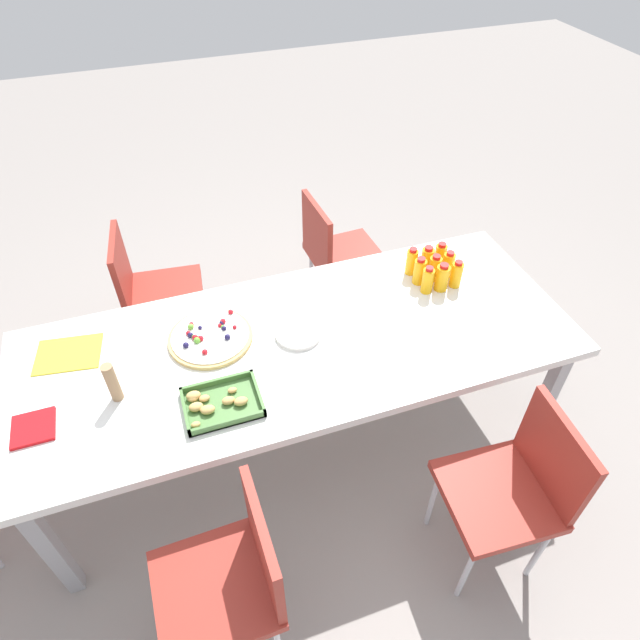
% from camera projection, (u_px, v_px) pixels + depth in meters
% --- Properties ---
extents(ground_plane, '(12.00, 12.00, 0.00)m').
position_uv_depth(ground_plane, '(302.00, 439.00, 2.80)').
color(ground_plane, gray).
extents(party_table, '(2.37, 0.92, 0.73)m').
position_uv_depth(party_table, '(298.00, 350.00, 2.34)').
color(party_table, silver).
rests_on(party_table, ground_plane).
extents(chair_near_left, '(0.42, 0.42, 0.83)m').
position_uv_depth(chair_near_left, '(336.00, 251.00, 3.15)').
color(chair_near_left, maroon).
rests_on(chair_near_left, ground_plane).
extents(chair_near_right, '(0.44, 0.44, 0.83)m').
position_uv_depth(chair_near_right, '(150.00, 288.00, 2.91)').
color(chair_near_right, maroon).
rests_on(chair_near_right, ground_plane).
extents(chair_far_right, '(0.41, 0.41, 0.83)m').
position_uv_depth(chair_far_right, '(233.00, 576.00, 1.82)').
color(chair_far_right, maroon).
rests_on(chair_far_right, ground_plane).
extents(chair_far_left, '(0.43, 0.43, 0.83)m').
position_uv_depth(chair_far_left, '(516.00, 484.00, 2.07)').
color(chair_far_left, maroon).
rests_on(chair_far_left, ground_plane).
extents(juice_bottle_0, '(0.06, 0.06, 0.14)m').
position_uv_depth(juice_bottle_0, '(440.00, 256.00, 2.63)').
color(juice_bottle_0, '#FAAC14').
rests_on(juice_bottle_0, party_table).
extents(juice_bottle_1, '(0.06, 0.06, 0.14)m').
position_uv_depth(juice_bottle_1, '(427.00, 259.00, 2.61)').
color(juice_bottle_1, '#FAAB14').
rests_on(juice_bottle_1, party_table).
extents(juice_bottle_2, '(0.05, 0.05, 0.14)m').
position_uv_depth(juice_bottle_2, '(412.00, 262.00, 2.59)').
color(juice_bottle_2, '#FAAB14').
rests_on(juice_bottle_2, party_table).
extents(juice_bottle_3, '(0.05, 0.05, 0.13)m').
position_uv_depth(juice_bottle_3, '(448.00, 264.00, 2.59)').
color(juice_bottle_3, '#F9AD14').
rests_on(juice_bottle_3, party_table).
extents(juice_bottle_4, '(0.06, 0.06, 0.14)m').
position_uv_depth(juice_bottle_4, '(435.00, 268.00, 2.57)').
color(juice_bottle_4, '#F9AE14').
rests_on(juice_bottle_4, party_table).
extents(juice_bottle_5, '(0.06, 0.06, 0.14)m').
position_uv_depth(juice_bottle_5, '(420.00, 271.00, 2.54)').
color(juice_bottle_5, '#FAAC14').
rests_on(juice_bottle_5, party_table).
extents(juice_bottle_6, '(0.05, 0.05, 0.14)m').
position_uv_depth(juice_bottle_6, '(456.00, 274.00, 2.53)').
color(juice_bottle_6, '#F8AC14').
rests_on(juice_bottle_6, party_table).
extents(juice_bottle_7, '(0.06, 0.06, 0.14)m').
position_uv_depth(juice_bottle_7, '(442.00, 278.00, 2.51)').
color(juice_bottle_7, '#F9AD14').
rests_on(juice_bottle_7, party_table).
extents(juice_bottle_8, '(0.05, 0.05, 0.14)m').
position_uv_depth(juice_bottle_8, '(428.00, 280.00, 2.49)').
color(juice_bottle_8, '#FAAD14').
rests_on(juice_bottle_8, party_table).
extents(fruit_pizza, '(0.36, 0.36, 0.05)m').
position_uv_depth(fruit_pizza, '(210.00, 337.00, 2.30)').
color(fruit_pizza, tan).
rests_on(fruit_pizza, party_table).
extents(snack_tray, '(0.29, 0.22, 0.04)m').
position_uv_depth(snack_tray, '(218.00, 403.00, 2.05)').
color(snack_tray, '#477238').
rests_on(snack_tray, party_table).
extents(plate_stack, '(0.20, 0.20, 0.02)m').
position_uv_depth(plate_stack, '(298.00, 333.00, 2.32)').
color(plate_stack, silver).
rests_on(plate_stack, party_table).
extents(napkin_stack, '(0.15, 0.15, 0.01)m').
position_uv_depth(napkin_stack, '(33.00, 428.00, 1.97)').
color(napkin_stack, red).
rests_on(napkin_stack, party_table).
extents(cardboard_tube, '(0.04, 0.04, 0.18)m').
position_uv_depth(cardboard_tube, '(112.00, 383.00, 2.02)').
color(cardboard_tube, '#9E7A56').
rests_on(cardboard_tube, party_table).
extents(paper_folder, '(0.29, 0.24, 0.01)m').
position_uv_depth(paper_folder, '(68.00, 354.00, 2.24)').
color(paper_folder, yellow).
rests_on(paper_folder, party_table).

